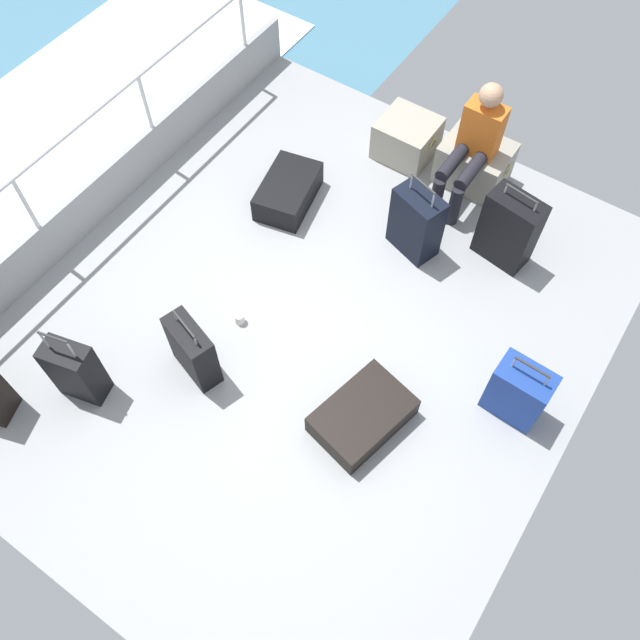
% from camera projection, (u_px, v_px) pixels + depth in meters
% --- Properties ---
extents(ground_plane, '(4.40, 5.20, 0.06)m').
position_uv_depth(ground_plane, '(307.00, 324.00, 5.53)').
color(ground_plane, '#939699').
extents(gunwale_port, '(0.06, 5.20, 0.45)m').
position_uv_depth(gunwale_port, '(105.00, 192.00, 5.94)').
color(gunwale_port, '#939699').
rests_on(gunwale_port, ground_plane).
extents(railing_port, '(0.04, 4.20, 1.02)m').
position_uv_depth(railing_port, '(87.00, 145.00, 5.46)').
color(railing_port, silver).
rests_on(railing_port, ground_plane).
extents(sea_wake, '(12.00, 12.00, 0.01)m').
position_uv_depth(sea_wake, '(17.00, 170.00, 6.83)').
color(sea_wake, teal).
rests_on(sea_wake, ground_plane).
extents(cargo_crate_0, '(0.56, 0.49, 0.39)m').
position_uv_depth(cargo_crate_0, '(407.00, 138.00, 6.32)').
color(cargo_crate_0, '#9E9989').
rests_on(cargo_crate_0, ground_plane).
extents(cargo_crate_1, '(0.64, 0.48, 0.42)m').
position_uv_depth(cargo_crate_1, '(474.00, 163.00, 6.14)').
color(cargo_crate_1, gray).
rests_on(cargo_crate_1, ground_plane).
extents(passenger_seated, '(0.34, 0.66, 1.12)m').
position_uv_depth(passenger_seated, '(473.00, 144.00, 5.73)').
color(passenger_seated, orange).
rests_on(passenger_seated, ground_plane).
extents(suitcase_0, '(0.42, 0.27, 0.67)m').
position_uv_depth(suitcase_0, '(518.00, 392.00, 4.88)').
color(suitcase_0, navy).
rests_on(suitcase_0, ground_plane).
extents(suitcase_1, '(0.48, 0.36, 0.80)m').
position_uv_depth(suitcase_1, '(416.00, 223.00, 5.63)').
color(suitcase_1, black).
rests_on(suitcase_1, ground_plane).
extents(suitcase_2, '(0.63, 0.81, 0.21)m').
position_uv_depth(suitcase_2, '(363.00, 416.00, 4.96)').
color(suitcase_2, black).
rests_on(suitcase_2, ground_plane).
extents(suitcase_3, '(0.47, 0.31, 0.68)m').
position_uv_depth(suitcase_3, '(193.00, 351.00, 5.04)').
color(suitcase_3, black).
rests_on(suitcase_3, ground_plane).
extents(suitcase_4, '(0.49, 0.32, 0.79)m').
position_uv_depth(suitcase_4, '(509.00, 229.00, 5.56)').
color(suitcase_4, black).
rests_on(suitcase_4, ground_plane).
extents(suitcase_5, '(0.39, 0.29, 0.81)m').
position_uv_depth(suitcase_5, '(75.00, 371.00, 4.93)').
color(suitcase_5, black).
rests_on(suitcase_5, ground_plane).
extents(suitcase_7, '(0.56, 0.75, 0.25)m').
position_uv_depth(suitcase_7, '(288.00, 191.00, 6.07)').
color(suitcase_7, black).
rests_on(suitcase_7, ground_plane).
extents(paper_cup, '(0.08, 0.08, 0.10)m').
position_uv_depth(paper_cup, '(240.00, 318.00, 5.46)').
color(paper_cup, white).
rests_on(paper_cup, ground_plane).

